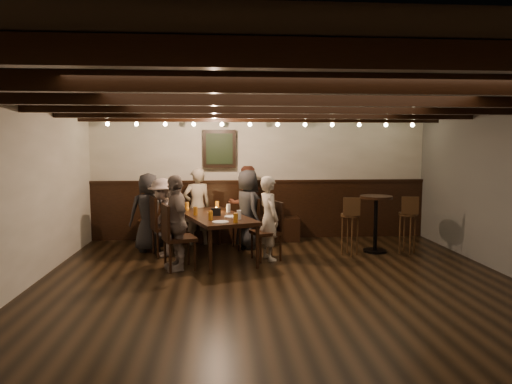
{
  "coord_description": "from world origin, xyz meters",
  "views": [
    {
      "loc": [
        -0.75,
        -5.35,
        1.84
      ],
      "look_at": [
        -0.26,
        1.3,
        1.14
      ],
      "focal_mm": 32.0,
      "sensor_mm": 36.0,
      "label": 1
    }
  ],
  "objects": [
    {
      "name": "room",
      "position": [
        -0.29,
        2.21,
        1.07
      ],
      "size": [
        7.0,
        7.0,
        7.0
      ],
      "color": "black",
      "rests_on": "ground"
    },
    {
      "name": "dining_table",
      "position": [
        -0.87,
        1.96,
        0.64
      ],
      "size": [
        1.4,
        2.04,
        0.7
      ],
      "rotation": [
        0.0,
        0.0,
        0.33
      ],
      "color": "black",
      "rests_on": "floor"
    },
    {
      "name": "chair_left_near",
      "position": [
        -1.7,
        2.15,
        0.3
      ],
      "size": [
        0.57,
        0.57,
        0.98
      ],
      "rotation": [
        0.0,
        0.0,
        -1.24
      ],
      "color": "black",
      "rests_on": "floor"
    },
    {
      "name": "chair_left_far",
      "position": [
        -1.4,
        1.3,
        0.3
      ],
      "size": [
        0.56,
        0.56,
        0.97
      ],
      "rotation": [
        0.0,
        0.0,
        -1.24
      ],
      "color": "black",
      "rests_on": "floor"
    },
    {
      "name": "chair_right_near",
      "position": [
        -0.34,
        2.62,
        0.27
      ],
      "size": [
        0.51,
        0.51,
        0.89
      ],
      "rotation": [
        0.0,
        0.0,
        1.9
      ],
      "color": "black",
      "rests_on": "floor"
    },
    {
      "name": "chair_right_far",
      "position": [
        -0.04,
        1.76,
        0.28
      ],
      "size": [
        0.54,
        0.54,
        0.93
      ],
      "rotation": [
        0.0,
        0.0,
        1.9
      ],
      "color": "black",
      "rests_on": "floor"
    },
    {
      "name": "person_bench_left",
      "position": [
        -2.01,
        2.51,
        0.68
      ],
      "size": [
        0.76,
        0.62,
        1.35
      ],
      "primitive_type": "imported",
      "rotation": [
        0.0,
        0.0,
        3.47
      ],
      "color": "#272729",
      "rests_on": "floor"
    },
    {
      "name": "person_bench_centre",
      "position": [
        -1.21,
        2.95,
        0.7
      ],
      "size": [
        0.6,
        0.49,
        1.41
      ],
      "primitive_type": "imported",
      "rotation": [
        0.0,
        0.0,
        3.47
      ],
      "color": "gray",
      "rests_on": "floor"
    },
    {
      "name": "person_bench_right",
      "position": [
        -0.31,
        3.1,
        0.72
      ],
      "size": [
        0.84,
        0.74,
        1.44
      ],
      "primitive_type": "imported",
      "rotation": [
        0.0,
        0.0,
        3.47
      ],
      "color": "#54291C",
      "rests_on": "floor"
    },
    {
      "name": "person_left_near",
      "position": [
        -1.73,
        2.14,
        0.65
      ],
      "size": [
        0.72,
        0.94,
        1.29
      ],
      "primitive_type": "imported",
      "rotation": [
        0.0,
        0.0,
        -1.24
      ],
      "color": "gray",
      "rests_on": "floor"
    },
    {
      "name": "person_left_far",
      "position": [
        -1.43,
        1.29,
        0.7
      ],
      "size": [
        0.59,
        0.89,
        1.4
      ],
      "primitive_type": "imported",
      "rotation": [
        0.0,
        0.0,
        -1.24
      ],
      "color": "gray",
      "rests_on": "floor"
    },
    {
      "name": "person_right_near",
      "position": [
        -0.31,
        2.63,
        0.7
      ],
      "size": [
        0.64,
        0.79,
        1.39
      ],
      "primitive_type": "imported",
      "rotation": [
        0.0,
        0.0,
        1.9
      ],
      "color": "#252527",
      "rests_on": "floor"
    },
    {
      "name": "person_right_far",
      "position": [
        -0.01,
        1.77,
        0.67
      ],
      "size": [
        0.46,
        0.57,
        1.34
      ],
      "primitive_type": "imported",
      "rotation": [
        0.0,
        0.0,
        1.9
      ],
      "color": "#BAB09D",
      "rests_on": "floor"
    },
    {
      "name": "pint_a",
      "position": [
        -1.36,
        2.53,
        0.77
      ],
      "size": [
        0.07,
        0.07,
        0.14
      ],
      "primitive_type": "cylinder",
      "color": "#BF7219",
      "rests_on": "dining_table"
    },
    {
      "name": "pint_b",
      "position": [
        -0.85,
        2.65,
        0.77
      ],
      "size": [
        0.07,
        0.07,
        0.14
      ],
      "primitive_type": "cylinder",
      "color": "#BF7219",
      "rests_on": "dining_table"
    },
    {
      "name": "pint_c",
      "position": [
        -1.19,
        1.95,
        0.77
      ],
      "size": [
        0.07,
        0.07,
        0.14
      ],
      "primitive_type": "cylinder",
      "color": "#BF7219",
      "rests_on": "dining_table"
    },
    {
      "name": "pint_d",
      "position": [
        -0.65,
        2.24,
        0.77
      ],
      "size": [
        0.07,
        0.07,
        0.14
      ],
      "primitive_type": "cylinder",
      "color": "silver",
      "rests_on": "dining_table"
    },
    {
      "name": "pint_e",
      "position": [
        -0.93,
        1.46,
        0.77
      ],
      "size": [
        0.07,
        0.07,
        0.14
      ],
      "primitive_type": "cylinder",
      "color": "#BF7219",
      "rests_on": "dining_table"
    },
    {
      "name": "pint_f",
      "position": [
        -0.5,
        1.5,
        0.77
      ],
      "size": [
        0.07,
        0.07,
        0.14
      ],
      "primitive_type": "cylinder",
      "color": "silver",
      "rests_on": "dining_table"
    },
    {
      "name": "pint_g",
      "position": [
        -0.56,
        1.22,
        0.77
      ],
      "size": [
        0.07,
        0.07,
        0.14
      ],
      "primitive_type": "cylinder",
      "color": "#BF7219",
      "rests_on": "dining_table"
    },
    {
      "name": "plate_near",
      "position": [
        -0.78,
        1.25,
        0.71
      ],
      "size": [
        0.24,
        0.24,
        0.01
      ],
      "primitive_type": "cylinder",
      "color": "white",
      "rests_on": "dining_table"
    },
    {
      "name": "plate_far",
      "position": [
        -0.6,
        1.73,
        0.71
      ],
      "size": [
        0.24,
        0.24,
        0.01
      ],
      "primitive_type": "cylinder",
      "color": "white",
      "rests_on": "dining_table"
    },
    {
      "name": "condiment_caddy",
      "position": [
        -0.85,
        1.91,
        0.76
      ],
      "size": [
        0.15,
        0.1,
        0.12
      ],
      "primitive_type": "cube",
      "color": "black",
      "rests_on": "dining_table"
    },
    {
      "name": "candle",
      "position": [
        -0.85,
        2.28,
        0.72
      ],
      "size": [
        0.05,
        0.05,
        0.05
      ],
      "primitive_type": "cylinder",
      "color": "beige",
      "rests_on": "dining_table"
    },
    {
      "name": "high_top_table",
      "position": [
        1.85,
        2.15,
        0.63
      ],
      "size": [
        0.54,
        0.54,
        0.97
      ],
      "color": "black",
      "rests_on": "floor"
    },
    {
      "name": "bar_stool_left",
      "position": [
        1.35,
        1.94,
        0.36
      ],
      "size": [
        0.31,
        0.33,
        0.98
      ],
      "rotation": [
        0.0,
        0.0,
        -0.14
      ],
      "color": "#372411",
      "rests_on": "floor"
    },
    {
      "name": "bar_stool_right",
      "position": [
        2.35,
        1.99,
        0.36
      ],
      "size": [
        0.32,
        0.34,
        0.98
      ],
      "rotation": [
        0.0,
        0.0,
        -0.19
      ],
      "color": "#372411",
      "rests_on": "floor"
    }
  ]
}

